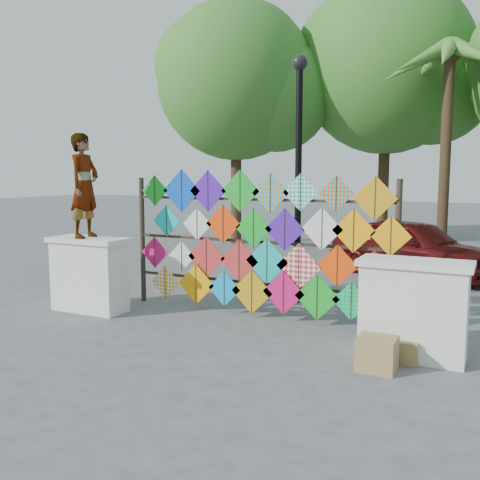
{
  "coord_description": "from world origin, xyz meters",
  "views": [
    {
      "loc": [
        3.68,
        -7.19,
        2.37
      ],
      "look_at": [
        -0.18,
        0.6,
        1.29
      ],
      "focal_mm": 40.0,
      "sensor_mm": 36.0,
      "label": 1
    }
  ],
  "objects_px": {
    "vendor_woman": "(84,186)",
    "sedan": "(413,247)",
    "kite_rack": "(260,245)",
    "lamppost": "(299,156)"
  },
  "relations": [
    {
      "from": "kite_rack",
      "to": "lamppost",
      "type": "distance_m",
      "value": 1.96
    },
    {
      "from": "kite_rack",
      "to": "vendor_woman",
      "type": "xyz_separation_m",
      "value": [
        -2.86,
        -0.92,
        0.96
      ]
    },
    {
      "from": "kite_rack",
      "to": "sedan",
      "type": "height_order",
      "value": "kite_rack"
    },
    {
      "from": "vendor_woman",
      "to": "sedan",
      "type": "bearing_deg",
      "value": -44.3
    },
    {
      "from": "lamppost",
      "to": "vendor_woman",
      "type": "bearing_deg",
      "value": -144.12
    },
    {
      "from": "sedan",
      "to": "vendor_woman",
      "type": "bearing_deg",
      "value": 165.21
    },
    {
      "from": "vendor_woman",
      "to": "kite_rack",
      "type": "bearing_deg",
      "value": -78.21
    },
    {
      "from": "kite_rack",
      "to": "sedan",
      "type": "distance_m",
      "value": 5.19
    },
    {
      "from": "vendor_woman",
      "to": "sedan",
      "type": "height_order",
      "value": "vendor_woman"
    },
    {
      "from": "sedan",
      "to": "kite_rack",
      "type": "bearing_deg",
      "value": -175.85
    }
  ]
}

